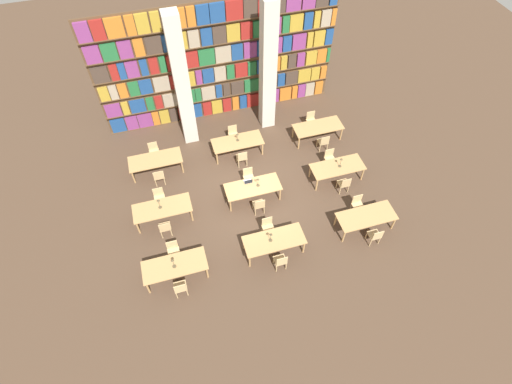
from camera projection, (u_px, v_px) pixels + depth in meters
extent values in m
plane|color=#4C3828|center=(254.00, 197.00, 16.31)|extent=(40.00, 40.00, 0.00)
cube|color=brown|center=(218.00, 62.00, 17.43)|extent=(10.70, 0.06, 5.50)
cube|color=brown|center=(223.00, 111.00, 19.59)|extent=(10.70, 0.35, 0.03)
cube|color=navy|center=(118.00, 125.00, 18.42)|extent=(0.63, 0.20, 0.71)
cube|color=#84387A|center=(132.00, 122.00, 18.53)|extent=(0.52, 0.20, 0.71)
cube|color=#84387A|center=(145.00, 120.00, 18.63)|extent=(0.64, 0.20, 0.71)
cube|color=orange|center=(156.00, 118.00, 18.72)|extent=(0.30, 0.20, 0.71)
cube|color=#B7932D|center=(165.00, 116.00, 18.79)|extent=(0.43, 0.20, 0.71)
cube|color=#47382D|center=(174.00, 114.00, 18.86)|extent=(0.34, 0.20, 0.71)
cube|color=maroon|center=(185.00, 112.00, 18.96)|extent=(0.62, 0.20, 0.71)
cube|color=navy|center=(197.00, 110.00, 19.06)|extent=(0.41, 0.20, 0.71)
cube|color=maroon|center=(207.00, 108.00, 19.15)|extent=(0.41, 0.20, 0.71)
cube|color=#B7932D|center=(217.00, 106.00, 19.23)|extent=(0.49, 0.20, 0.71)
cube|color=maroon|center=(227.00, 104.00, 19.32)|extent=(0.39, 0.20, 0.71)
cube|color=orange|center=(235.00, 103.00, 19.39)|extent=(0.30, 0.20, 0.71)
cube|color=navy|center=(243.00, 101.00, 19.46)|extent=(0.33, 0.20, 0.71)
cube|color=maroon|center=(253.00, 99.00, 19.55)|extent=(0.66, 0.20, 0.71)
cube|color=#236B38|center=(264.00, 97.00, 19.65)|extent=(0.32, 0.20, 0.71)
cube|color=#84387A|center=(273.00, 96.00, 19.73)|extent=(0.54, 0.20, 0.71)
cube|color=orange|center=(285.00, 93.00, 19.83)|extent=(0.58, 0.20, 0.71)
cube|color=orange|center=(294.00, 92.00, 19.92)|extent=(0.27, 0.20, 0.71)
cube|color=#84387A|center=(301.00, 90.00, 19.98)|extent=(0.39, 0.20, 0.71)
cube|color=tan|center=(309.00, 89.00, 20.06)|extent=(0.45, 0.20, 0.71)
cube|color=orange|center=(318.00, 87.00, 20.14)|extent=(0.40, 0.20, 0.71)
cube|color=brown|center=(221.00, 96.00, 18.87)|extent=(10.70, 0.35, 0.03)
cube|color=#84387A|center=(113.00, 110.00, 17.72)|extent=(0.67, 0.20, 0.65)
cube|color=#B7932D|center=(126.00, 108.00, 17.81)|extent=(0.29, 0.20, 0.65)
cube|color=navy|center=(138.00, 105.00, 17.91)|extent=(0.67, 0.20, 0.65)
cube|color=#236B38|center=(150.00, 103.00, 18.00)|extent=(0.32, 0.20, 0.65)
cube|color=maroon|center=(159.00, 102.00, 18.07)|extent=(0.33, 0.20, 0.65)
cube|color=tan|center=(170.00, 100.00, 18.16)|extent=(0.61, 0.20, 0.65)
cube|color=#B7932D|center=(181.00, 98.00, 18.25)|extent=(0.26, 0.20, 0.65)
cube|color=#236B38|center=(190.00, 96.00, 18.32)|extent=(0.48, 0.20, 0.65)
cube|color=#236B38|center=(198.00, 94.00, 18.39)|extent=(0.26, 0.20, 0.65)
cube|color=tan|center=(208.00, 93.00, 18.47)|extent=(0.62, 0.20, 0.65)
cube|color=navy|center=(219.00, 91.00, 18.56)|extent=(0.28, 0.20, 0.65)
cube|color=#47382D|center=(226.00, 89.00, 18.62)|extent=(0.31, 0.20, 0.65)
cube|color=#47382D|center=(237.00, 87.00, 18.71)|extent=(0.58, 0.20, 0.65)
cube|color=#236B38|center=(251.00, 85.00, 18.83)|extent=(0.70, 0.20, 0.65)
cube|color=#B7932D|center=(263.00, 83.00, 18.93)|extent=(0.30, 0.20, 0.65)
cube|color=#47382D|center=(272.00, 81.00, 19.01)|extent=(0.52, 0.20, 0.65)
cube|color=navy|center=(281.00, 79.00, 19.09)|extent=(0.35, 0.20, 0.65)
cube|color=#47382D|center=(291.00, 77.00, 19.18)|extent=(0.61, 0.20, 0.65)
cube|color=#B7932D|center=(304.00, 75.00, 19.30)|extent=(0.64, 0.20, 0.65)
cube|color=#B7932D|center=(315.00, 73.00, 19.39)|extent=(0.42, 0.20, 0.65)
cube|color=orange|center=(323.00, 72.00, 19.47)|extent=(0.29, 0.20, 0.65)
cube|color=brown|center=(220.00, 79.00, 18.14)|extent=(10.70, 0.35, 0.03)
cube|color=#B7932D|center=(104.00, 94.00, 16.97)|extent=(0.40, 0.20, 0.67)
cube|color=tan|center=(113.00, 92.00, 17.04)|extent=(0.32, 0.20, 0.67)
cube|color=orange|center=(123.00, 90.00, 17.10)|extent=(0.37, 0.20, 0.67)
cube|color=#236B38|center=(134.00, 88.00, 17.19)|extent=(0.43, 0.20, 0.67)
cube|color=navy|center=(146.00, 86.00, 17.27)|extent=(0.53, 0.20, 0.67)
cube|color=tan|center=(161.00, 83.00, 17.39)|extent=(0.68, 0.20, 0.67)
cube|color=maroon|center=(175.00, 81.00, 17.49)|extent=(0.45, 0.20, 0.67)
cube|color=#B7932D|center=(188.00, 79.00, 17.60)|extent=(0.59, 0.20, 0.67)
cube|color=#84387A|center=(199.00, 77.00, 17.68)|extent=(0.26, 0.20, 0.67)
cube|color=navy|center=(208.00, 75.00, 17.75)|extent=(0.50, 0.20, 0.67)
cube|color=tan|center=(220.00, 73.00, 17.85)|extent=(0.51, 0.20, 0.67)
cube|color=#236B38|center=(230.00, 71.00, 17.93)|extent=(0.33, 0.20, 0.67)
cube|color=maroon|center=(241.00, 70.00, 18.02)|extent=(0.56, 0.20, 0.67)
cube|color=#236B38|center=(252.00, 68.00, 18.11)|extent=(0.39, 0.20, 0.67)
cube|color=navy|center=(262.00, 66.00, 18.19)|extent=(0.45, 0.20, 0.67)
cube|color=orange|center=(274.00, 64.00, 18.29)|extent=(0.58, 0.20, 0.67)
cube|color=#B7932D|center=(284.00, 62.00, 18.37)|extent=(0.29, 0.20, 0.67)
cube|color=#47382D|center=(291.00, 61.00, 18.44)|extent=(0.36, 0.20, 0.67)
cube|color=#84387A|center=(300.00, 59.00, 18.52)|extent=(0.36, 0.20, 0.67)
cube|color=#B7932D|center=(311.00, 57.00, 18.61)|extent=(0.53, 0.20, 0.67)
cube|color=orange|center=(321.00, 56.00, 18.70)|extent=(0.46, 0.20, 0.67)
cube|color=#236B38|center=(328.00, 54.00, 18.76)|extent=(0.15, 0.20, 0.67)
cube|color=brown|center=(218.00, 62.00, 17.42)|extent=(10.70, 0.35, 0.03)
cube|color=#47382D|center=(100.00, 74.00, 16.25)|extent=(0.66, 0.20, 0.72)
cube|color=maroon|center=(114.00, 72.00, 16.34)|extent=(0.31, 0.20, 0.72)
cube|color=navy|center=(122.00, 71.00, 16.40)|extent=(0.28, 0.20, 0.72)
cube|color=#84387A|center=(132.00, 69.00, 16.47)|extent=(0.50, 0.20, 0.72)
cube|color=navy|center=(144.00, 67.00, 16.56)|extent=(0.30, 0.20, 0.72)
cube|color=maroon|center=(154.00, 65.00, 16.63)|extent=(0.36, 0.20, 0.72)
cube|color=#236B38|center=(163.00, 64.00, 16.69)|extent=(0.25, 0.20, 0.72)
cube|color=maroon|center=(175.00, 62.00, 16.78)|extent=(0.68, 0.20, 0.72)
cube|color=maroon|center=(191.00, 59.00, 16.90)|extent=(0.62, 0.20, 0.72)
cube|color=#236B38|center=(206.00, 57.00, 17.02)|extent=(0.70, 0.20, 0.72)
cube|color=tan|center=(223.00, 54.00, 17.14)|extent=(0.69, 0.20, 0.72)
cube|color=navy|center=(237.00, 52.00, 17.25)|extent=(0.50, 0.20, 0.72)
cube|color=#84387A|center=(250.00, 49.00, 17.35)|extent=(0.57, 0.20, 0.72)
cube|color=navy|center=(264.00, 47.00, 17.46)|extent=(0.62, 0.20, 0.72)
cube|color=#84387A|center=(276.00, 45.00, 17.56)|extent=(0.50, 0.20, 0.72)
cube|color=navy|center=(287.00, 43.00, 17.65)|extent=(0.40, 0.20, 0.72)
cube|color=#84387A|center=(299.00, 41.00, 17.75)|extent=(0.62, 0.20, 0.72)
cube|color=#B7932D|center=(310.00, 39.00, 17.84)|extent=(0.26, 0.20, 0.72)
cube|color=#B7932D|center=(319.00, 38.00, 17.92)|extent=(0.51, 0.20, 0.72)
cube|color=navy|center=(329.00, 36.00, 18.00)|extent=(0.36, 0.20, 0.72)
cube|color=brown|center=(217.00, 43.00, 16.70)|extent=(10.70, 0.35, 0.03)
cube|color=#84387A|center=(92.00, 54.00, 15.52)|extent=(0.61, 0.20, 0.73)
cube|color=#236B38|center=(109.00, 52.00, 15.63)|extent=(0.60, 0.20, 0.73)
cube|color=#84387A|center=(125.00, 49.00, 15.74)|extent=(0.52, 0.20, 0.73)
cube|color=orange|center=(139.00, 47.00, 15.83)|extent=(0.39, 0.20, 0.73)
cube|color=#47382D|center=(153.00, 45.00, 15.93)|extent=(0.64, 0.20, 0.73)
cube|color=navy|center=(168.00, 42.00, 16.03)|extent=(0.52, 0.20, 0.73)
cube|color=#B7932D|center=(182.00, 40.00, 16.13)|extent=(0.42, 0.20, 0.73)
cube|color=tan|center=(194.00, 38.00, 16.21)|extent=(0.44, 0.20, 0.73)
cube|color=navy|center=(206.00, 36.00, 16.31)|extent=(0.46, 0.20, 0.73)
cube|color=#47382D|center=(219.00, 34.00, 16.40)|extent=(0.57, 0.20, 0.73)
cube|color=#B7932D|center=(233.00, 32.00, 16.50)|extent=(0.56, 0.20, 0.73)
cube|color=maroon|center=(246.00, 30.00, 16.60)|extent=(0.50, 0.20, 0.73)
cube|color=#236B38|center=(256.00, 29.00, 16.67)|extent=(0.28, 0.20, 0.73)
cube|color=#236B38|center=(267.00, 27.00, 16.76)|extent=(0.61, 0.20, 0.73)
cube|color=#84387A|center=(277.00, 25.00, 16.84)|extent=(0.28, 0.20, 0.73)
cube|color=#236B38|center=(285.00, 24.00, 16.90)|extent=(0.31, 0.20, 0.73)
cube|color=#B7932D|center=(296.00, 22.00, 16.98)|extent=(0.59, 0.20, 0.73)
cube|color=navy|center=(308.00, 20.00, 17.08)|extent=(0.38, 0.20, 0.73)
cube|color=#B7932D|center=(317.00, 19.00, 17.15)|extent=(0.27, 0.20, 0.73)
cube|color=tan|center=(326.00, 18.00, 17.22)|extent=(0.44, 0.20, 0.73)
cube|color=orange|center=(333.00, 16.00, 17.28)|extent=(0.20, 0.20, 0.73)
cube|color=brown|center=(215.00, 22.00, 15.98)|extent=(10.70, 0.35, 0.03)
cube|color=#84387A|center=(83.00, 32.00, 14.76)|extent=(0.52, 0.20, 0.80)
cube|color=maroon|center=(98.00, 30.00, 14.86)|extent=(0.48, 0.20, 0.80)
cube|color=orange|center=(115.00, 27.00, 14.96)|extent=(0.66, 0.20, 0.80)
cube|color=orange|center=(130.00, 25.00, 15.07)|extent=(0.35, 0.20, 0.80)
cube|color=#B7932D|center=(142.00, 23.00, 15.14)|extent=(0.49, 0.20, 0.80)
cube|color=#B7932D|center=(155.00, 21.00, 15.23)|extent=(0.36, 0.20, 0.80)
cube|color=#47382D|center=(166.00, 20.00, 15.30)|extent=(0.34, 0.20, 0.80)
cube|color=orange|center=(178.00, 18.00, 15.38)|extent=(0.54, 0.20, 0.80)
cube|color=orange|center=(191.00, 16.00, 15.47)|extent=(0.33, 0.20, 0.80)
cube|color=navy|center=(202.00, 14.00, 15.55)|extent=(0.51, 0.20, 0.80)
cube|color=navy|center=(217.00, 12.00, 15.65)|extent=(0.61, 0.20, 0.80)
cube|color=maroon|center=(234.00, 9.00, 15.77)|extent=(0.70, 0.20, 0.80)
cube|color=#47382D|center=(250.00, 7.00, 15.89)|extent=(0.57, 0.20, 0.80)
cube|color=maroon|center=(263.00, 5.00, 15.98)|extent=(0.48, 0.20, 0.80)
cube|color=#47382D|center=(277.00, 3.00, 16.09)|extent=(0.66, 0.20, 0.80)
cube|color=#84387A|center=(293.00, 1.00, 16.21)|extent=(0.64, 0.20, 0.80)
cube|color=beige|center=(182.00, 84.00, 16.09)|extent=(0.61, 0.61, 6.00)
cube|color=beige|center=(268.00, 69.00, 16.72)|extent=(0.61, 0.61, 6.00)
cube|color=tan|center=(175.00, 266.00, 13.60)|extent=(2.21, 0.93, 0.04)
cylinder|color=tan|center=(148.00, 288.00, 13.49)|extent=(0.07, 0.07, 0.69)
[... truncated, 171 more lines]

